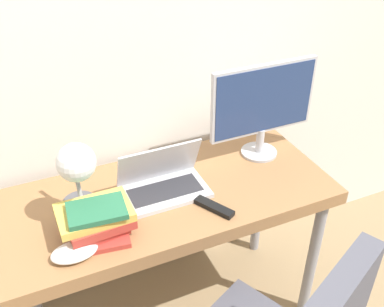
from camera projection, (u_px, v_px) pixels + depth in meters
name	position (u px, v px, depth m)	size (l,w,h in m)	color
wall_back	(131.00, 39.00, 1.80)	(8.00, 0.05, 2.60)	silver
desk	(169.00, 207.00, 1.86)	(1.34, 0.59, 0.78)	#996B42
laptop	(163.00, 182.00, 1.80)	(0.34, 0.21, 0.21)	silver
monitor	(263.00, 105.00, 1.92)	(0.49, 0.16, 0.43)	#B7B7BC
desk_lamp	(76.00, 167.00, 1.54)	(0.14, 0.25, 0.34)	#4C4C51
book_stack	(98.00, 220.00, 1.58)	(0.26, 0.22, 0.13)	#B2382D
tv_remote	(214.00, 207.00, 1.72)	(0.11, 0.16, 0.02)	black
game_controller	(74.00, 252.00, 1.51)	(0.16, 0.10, 0.04)	white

